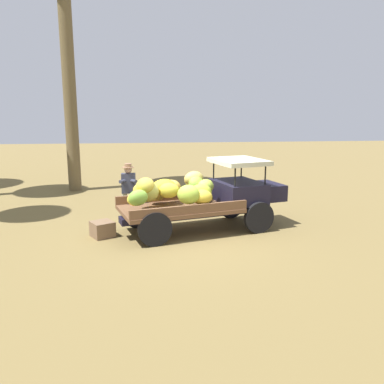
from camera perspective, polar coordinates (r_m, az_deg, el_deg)
ground_plane at (r=10.25m, az=-0.43°, el=-6.08°), size 60.00×60.00×0.00m
truck at (r=10.41m, az=1.59°, el=-0.44°), size 4.66×2.65×1.85m
farmer at (r=11.60m, az=-9.13°, el=0.61°), size 0.53×0.46×1.64m
wooden_crate at (r=10.24m, az=-12.79°, el=-5.25°), size 0.69×0.70×0.39m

